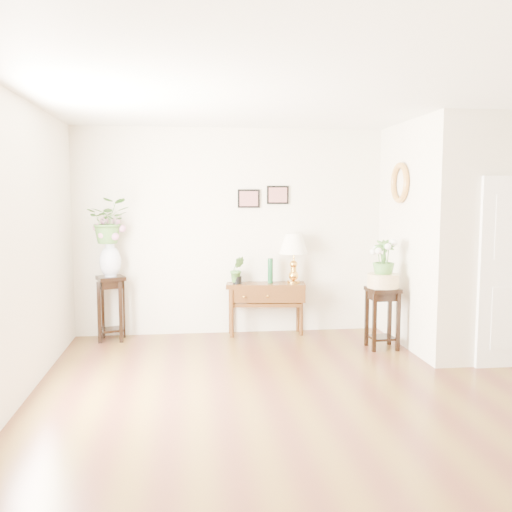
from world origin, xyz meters
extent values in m
cube|color=brown|center=(0.00, 0.00, 0.00)|extent=(6.00, 5.50, 0.02)
cube|color=white|center=(0.00, 0.00, 2.80)|extent=(6.00, 5.50, 0.02)
cube|color=silver|center=(0.00, 2.75, 1.40)|extent=(6.00, 0.02, 2.80)
cube|color=silver|center=(-3.00, 0.00, 1.40)|extent=(0.02, 5.50, 2.80)
cube|color=silver|center=(2.10, 1.77, 1.40)|extent=(1.80, 1.95, 2.80)
cube|color=black|center=(-0.65, 2.73, 1.85)|extent=(0.30, 0.02, 0.25)
cube|color=black|center=(-0.25, 2.73, 1.90)|extent=(0.30, 0.02, 0.25)
torus|color=#CD8F45|center=(1.16, 1.90, 2.05)|extent=(0.07, 0.51, 0.51)
cube|color=#3A200C|center=(-0.44, 2.57, 0.35)|extent=(1.10, 0.48, 0.71)
cube|color=gold|center=(-0.05, 2.57, 1.06)|extent=(0.49, 0.49, 0.68)
cylinder|color=#134623|center=(-0.37, 2.57, 0.88)|extent=(0.09, 0.09, 0.34)
imported|color=#427631|center=(-0.82, 2.57, 0.88)|extent=(0.20, 0.16, 0.35)
cube|color=black|center=(-2.48, 2.50, 0.42)|extent=(0.42, 0.42, 0.85)
imported|color=#427631|center=(-2.48, 2.50, 1.54)|extent=(0.55, 0.49, 0.59)
cube|color=black|center=(0.90, 1.69, 0.38)|extent=(0.38, 0.38, 0.76)
cylinder|color=beige|center=(0.90, 1.69, 0.84)|extent=(0.44, 0.44, 0.17)
imported|color=#427631|center=(0.90, 1.69, 1.12)|extent=(0.32, 0.32, 0.47)
camera|label=1|loc=(-1.48, -5.01, 1.88)|focal=40.00mm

